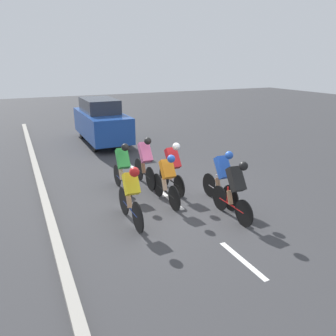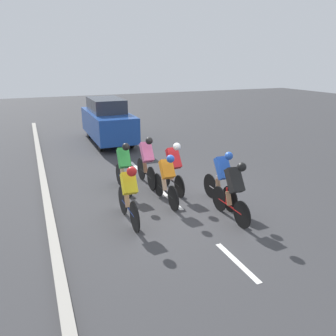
{
  "view_description": "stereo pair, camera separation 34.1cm",
  "coord_description": "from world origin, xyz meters",
  "px_view_note": "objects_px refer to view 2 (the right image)",
  "views": [
    {
      "loc": [
        3.65,
        7.24,
        3.7
      ],
      "look_at": [
        0.1,
        -0.3,
        0.95
      ],
      "focal_mm": 35.0,
      "sensor_mm": 36.0,
      "label": 1
    },
    {
      "loc": [
        3.34,
        7.38,
        3.7
      ],
      "look_at": [
        0.1,
        -0.3,
        0.95
      ],
      "focal_mm": 35.0,
      "sensor_mm": 36.0,
      "label": 2
    }
  ],
  "objects_px": {
    "cyclist_yellow": "(129,193)",
    "cyclist_green": "(124,166)",
    "cyclist_orange": "(167,178)",
    "cyclist_black": "(233,189)",
    "cyclist_red": "(173,166)",
    "support_car": "(108,121)",
    "cyclist_pink": "(147,160)",
    "cyclist_blue": "(222,177)"
  },
  "relations": [
    {
      "from": "cyclist_pink",
      "to": "cyclist_blue",
      "type": "xyz_separation_m",
      "value": [
        -1.34,
        2.13,
        -0.02
      ]
    },
    {
      "from": "cyclist_yellow",
      "to": "support_car",
      "type": "xyz_separation_m",
      "value": [
        -1.41,
        -8.23,
        0.26
      ]
    },
    {
      "from": "cyclist_green",
      "to": "cyclist_blue",
      "type": "distance_m",
      "value": 2.85
    },
    {
      "from": "cyclist_green",
      "to": "cyclist_orange",
      "type": "bearing_deg",
      "value": 122.01
    },
    {
      "from": "cyclist_orange",
      "to": "cyclist_pink",
      "type": "relative_size",
      "value": 1.01
    },
    {
      "from": "cyclist_green",
      "to": "cyclist_yellow",
      "type": "xyz_separation_m",
      "value": [
        0.43,
        1.97,
        -0.02
      ]
    },
    {
      "from": "cyclist_green",
      "to": "support_car",
      "type": "bearing_deg",
      "value": -98.88
    },
    {
      "from": "cyclist_blue",
      "to": "cyclist_red",
      "type": "relative_size",
      "value": 1.01
    },
    {
      "from": "support_car",
      "to": "cyclist_pink",
      "type": "bearing_deg",
      "value": 88.1
    },
    {
      "from": "cyclist_orange",
      "to": "cyclist_pink",
      "type": "height_order",
      "value": "cyclist_pink"
    },
    {
      "from": "cyclist_pink",
      "to": "support_car",
      "type": "bearing_deg",
      "value": -91.9
    },
    {
      "from": "cyclist_black",
      "to": "support_car",
      "type": "height_order",
      "value": "support_car"
    },
    {
      "from": "cyclist_black",
      "to": "cyclist_pink",
      "type": "bearing_deg",
      "value": -69.39
    },
    {
      "from": "cyclist_green",
      "to": "cyclist_yellow",
      "type": "distance_m",
      "value": 2.01
    },
    {
      "from": "cyclist_blue",
      "to": "cyclist_red",
      "type": "height_order",
      "value": "cyclist_red"
    },
    {
      "from": "cyclist_pink",
      "to": "cyclist_red",
      "type": "xyz_separation_m",
      "value": [
        -0.53,
        0.82,
        -0.0
      ]
    },
    {
      "from": "cyclist_pink",
      "to": "cyclist_blue",
      "type": "bearing_deg",
      "value": 122.15
    },
    {
      "from": "cyclist_black",
      "to": "support_car",
      "type": "distance_m",
      "value": 9.07
    },
    {
      "from": "cyclist_green",
      "to": "support_car",
      "type": "distance_m",
      "value": 6.34
    },
    {
      "from": "cyclist_yellow",
      "to": "cyclist_blue",
      "type": "distance_m",
      "value": 2.54
    },
    {
      "from": "cyclist_black",
      "to": "support_car",
      "type": "bearing_deg",
      "value": -84.17
    },
    {
      "from": "cyclist_green",
      "to": "cyclist_blue",
      "type": "height_order",
      "value": "cyclist_blue"
    },
    {
      "from": "cyclist_yellow",
      "to": "cyclist_blue",
      "type": "height_order",
      "value": "cyclist_blue"
    },
    {
      "from": "cyclist_green",
      "to": "cyclist_black",
      "type": "bearing_deg",
      "value": 124.5
    },
    {
      "from": "cyclist_pink",
      "to": "cyclist_yellow",
      "type": "distance_m",
      "value": 2.5
    },
    {
      "from": "cyclist_pink",
      "to": "cyclist_blue",
      "type": "distance_m",
      "value": 2.52
    },
    {
      "from": "cyclist_red",
      "to": "cyclist_orange",
      "type": "bearing_deg",
      "value": 54.03
    },
    {
      "from": "cyclist_black",
      "to": "cyclist_red",
      "type": "bearing_deg",
      "value": -74.61
    },
    {
      "from": "cyclist_orange",
      "to": "cyclist_black",
      "type": "height_order",
      "value": "cyclist_black"
    },
    {
      "from": "cyclist_orange",
      "to": "cyclist_black",
      "type": "distance_m",
      "value": 1.84
    },
    {
      "from": "support_car",
      "to": "cyclist_green",
      "type": "bearing_deg",
      "value": 81.12
    },
    {
      "from": "cyclist_pink",
      "to": "cyclist_yellow",
      "type": "height_order",
      "value": "cyclist_pink"
    },
    {
      "from": "cyclist_black",
      "to": "support_car",
      "type": "xyz_separation_m",
      "value": [
        0.92,
        -9.02,
        0.23
      ]
    },
    {
      "from": "cyclist_yellow",
      "to": "cyclist_blue",
      "type": "bearing_deg",
      "value": -178.7
    },
    {
      "from": "cyclist_yellow",
      "to": "cyclist_orange",
      "type": "bearing_deg",
      "value": -151.05
    },
    {
      "from": "cyclist_pink",
      "to": "support_car",
      "type": "relative_size",
      "value": 0.38
    },
    {
      "from": "cyclist_yellow",
      "to": "cyclist_green",
      "type": "bearing_deg",
      "value": -102.26
    },
    {
      "from": "cyclist_green",
      "to": "cyclist_red",
      "type": "distance_m",
      "value": 1.43
    },
    {
      "from": "cyclist_orange",
      "to": "cyclist_yellow",
      "type": "relative_size",
      "value": 1.0
    },
    {
      "from": "cyclist_pink",
      "to": "cyclist_green",
      "type": "bearing_deg",
      "value": 15.84
    },
    {
      "from": "cyclist_yellow",
      "to": "cyclist_red",
      "type": "distance_m",
      "value": 2.21
    },
    {
      "from": "cyclist_blue",
      "to": "cyclist_black",
      "type": "bearing_deg",
      "value": 75.79
    }
  ]
}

